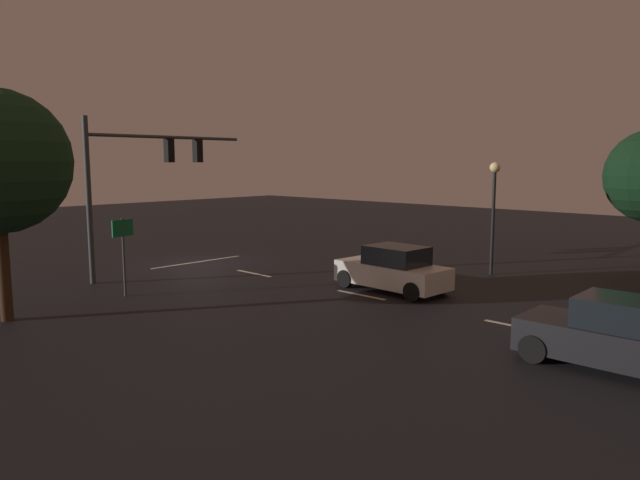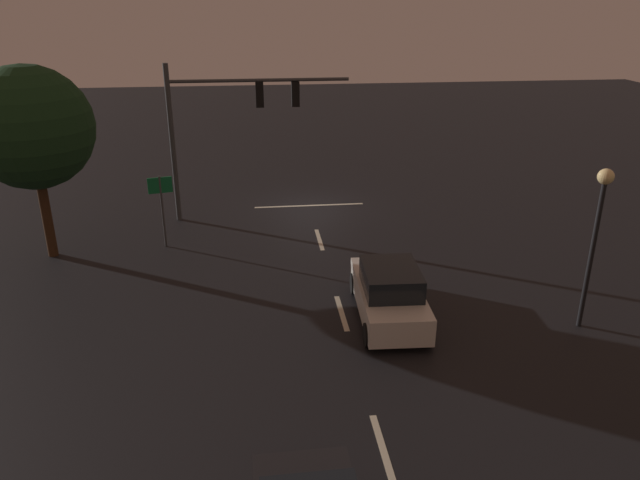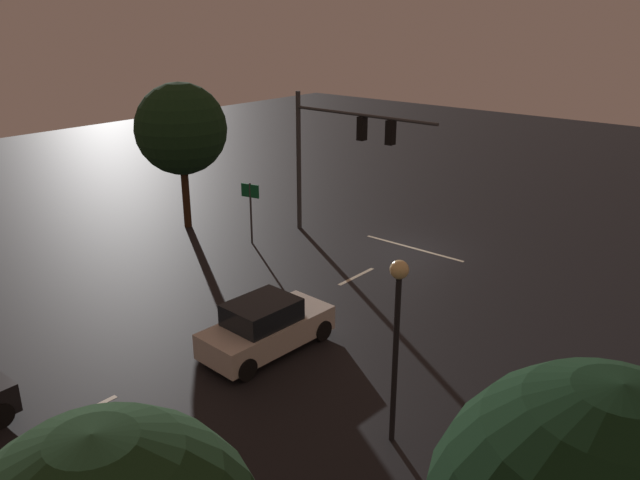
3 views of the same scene
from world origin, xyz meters
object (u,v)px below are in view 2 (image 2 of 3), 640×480
Objects in this scene: street_lamp_left_kerb at (598,218)px; tree_right_near at (31,128)px; traffic_signal_assembly at (229,114)px; car_approaching at (389,294)px; route_sign at (161,196)px.

tree_right_near is at bearing -22.96° from street_lamp_left_kerb.
traffic_signal_assembly is 14.73m from street_lamp_left_kerb.
car_approaching is 6.15m from street_lamp_left_kerb.
street_lamp_left_kerb reaches higher than car_approaching.
street_lamp_left_kerb is at bearing 134.11° from traffic_signal_assembly.
route_sign is at bearing -174.43° from tree_right_near.
route_sign is 0.41× the size of tree_right_near.
tree_right_near is at bearing 27.03° from traffic_signal_assembly.
route_sign is 4.94m from tree_right_near.
tree_right_near is (11.41, -6.01, 3.98)m from car_approaching.
tree_right_near reaches higher than street_lamp_left_kerb.
tree_right_near is at bearing -27.80° from car_approaching.
tree_right_near is (16.87, -7.15, 1.41)m from street_lamp_left_kerb.
traffic_signal_assembly is 11.18m from car_approaching.
car_approaching is at bearing 152.20° from tree_right_near.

